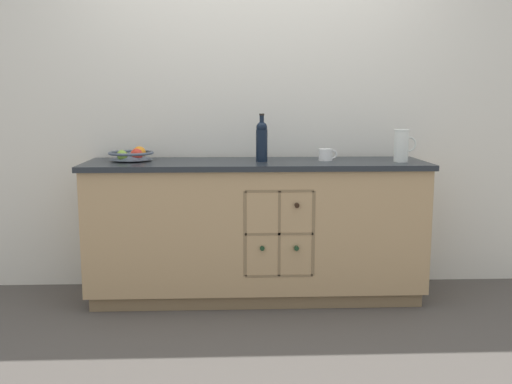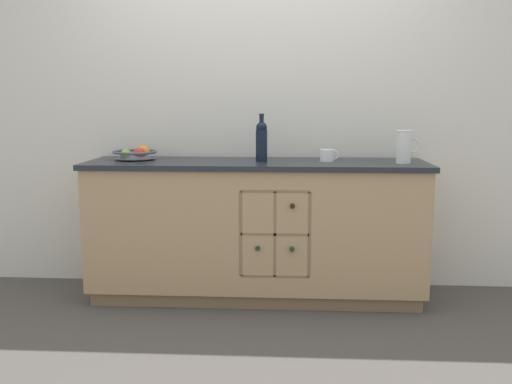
{
  "view_description": "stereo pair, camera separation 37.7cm",
  "coord_description": "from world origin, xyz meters",
  "px_view_note": "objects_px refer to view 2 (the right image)",
  "views": [
    {
      "loc": [
        -0.15,
        -3.72,
        1.32
      ],
      "look_at": [
        0.0,
        0.0,
        0.72
      ],
      "focal_mm": 40.0,
      "sensor_mm": 36.0,
      "label": 1
    },
    {
      "loc": [
        0.22,
        -3.72,
        1.32
      ],
      "look_at": [
        0.0,
        0.0,
        0.72
      ],
      "focal_mm": 40.0,
      "sensor_mm": 36.0,
      "label": 2
    }
  ],
  "objects_px": {
    "white_pitcher": "(404,146)",
    "standing_wine_bottle": "(262,140)",
    "fruit_bowl": "(135,154)",
    "ceramic_mug": "(327,155)"
  },
  "relations": [
    {
      "from": "fruit_bowl",
      "to": "white_pitcher",
      "type": "bearing_deg",
      "value": -4.13
    },
    {
      "from": "fruit_bowl",
      "to": "standing_wine_bottle",
      "type": "relative_size",
      "value": 0.95
    },
    {
      "from": "fruit_bowl",
      "to": "white_pitcher",
      "type": "relative_size",
      "value": 1.41
    },
    {
      "from": "white_pitcher",
      "to": "standing_wine_bottle",
      "type": "relative_size",
      "value": 0.68
    },
    {
      "from": "ceramic_mug",
      "to": "fruit_bowl",
      "type": "bearing_deg",
      "value": 179.25
    },
    {
      "from": "white_pitcher",
      "to": "standing_wine_bottle",
      "type": "height_order",
      "value": "standing_wine_bottle"
    },
    {
      "from": "fruit_bowl",
      "to": "white_pitcher",
      "type": "xyz_separation_m",
      "value": [
        1.77,
        -0.13,
        0.07
      ]
    },
    {
      "from": "fruit_bowl",
      "to": "ceramic_mug",
      "type": "distance_m",
      "value": 1.29
    },
    {
      "from": "white_pitcher",
      "to": "ceramic_mug",
      "type": "relative_size",
      "value": 1.69
    },
    {
      "from": "white_pitcher",
      "to": "fruit_bowl",
      "type": "bearing_deg",
      "value": 175.87
    }
  ]
}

